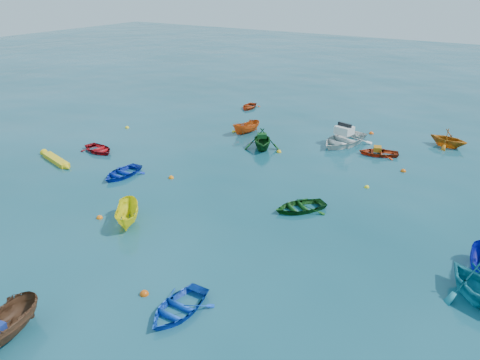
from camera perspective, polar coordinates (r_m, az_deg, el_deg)
The scene contains 27 objects.
ground at distance 24.68m, azimuth -6.22°, elevation -4.83°, with size 160.00×160.00×0.00m, color #093C48.
dinghy_blue_sw at distance 30.67m, azimuth -14.16°, elevation 0.49°, with size 2.11×2.94×0.61m, color #0D2BAE.
sampan_brown_mid at distance 19.16m, azimuth -26.84°, elevation -17.23°, with size 1.25×3.32×1.29m, color #56341F.
dinghy_blue_se at distance 18.64m, azimuth -7.56°, elevation -15.64°, with size 2.09×2.92×0.61m, color blue.
sampan_yellow_mid at distance 24.91m, azimuth -13.43°, elevation -5.11°, with size 1.10×2.92×1.13m, color yellow.
dinghy_green_e at distance 25.72m, azimuth 7.29°, elevation -3.63°, with size 2.09×2.92×0.60m, color #114A14.
dinghy_cyan_se at distance 21.29m, azimuth 26.42°, elevation -12.65°, with size 2.55×2.96×1.56m, color teal.
dinghy_red_nw at distance 35.36m, azimuth -16.79°, elevation 3.34°, with size 1.98×2.76×0.57m, color #9E0D13.
sampan_orange_n at distance 37.91m, azimuth 0.78°, elevation 5.74°, with size 1.03×2.72×1.05m, color #CD5313.
dinghy_green_n at distance 34.54m, azimuth 2.68°, elevation 3.88°, with size 2.61×3.03×1.59m, color #0F4415.
dinghy_red_ne at distance 34.67m, azimuth 16.49°, elevation 2.96°, with size 1.94×2.71×0.56m, color #B32F0E.
dinghy_red_far at distance 45.24m, azimuth 1.11°, elevation 8.75°, with size 1.78×2.48×0.52m, color #BE390F.
dinghy_orange_far at distance 38.14m, azimuth 23.92°, elevation 3.76°, with size 2.35×2.73×1.44m, color #BB6511.
kayak_yellow at distance 34.36m, azimuth -21.48°, elevation 2.07°, with size 0.58×3.89×0.39m, color yellow, non-canonical shape.
motorboat_white at distance 36.24m, azimuth 12.44°, elevation 4.30°, with size 3.26×4.55×1.54m, color silver.
tarp_green_b at distance 34.32m, azimuth 2.70°, elevation 5.44°, with size 0.67×0.50×0.32m, color #134F1C.
tarp_orange_b at distance 34.51m, azimuth 16.42°, elevation 3.67°, with size 0.68×0.52×0.33m, color #B76E12.
buoy_or_a at distance 25.77m, azimuth -16.74°, elevation -4.48°, with size 0.33×0.33×0.33m, color orange.
buoy_ye_a at distance 25.72m, azimuth -13.80°, elevation -4.18°, with size 0.35×0.35×0.35m, color yellow.
buoy_or_b at distance 19.69m, azimuth -11.59°, elevation -13.51°, with size 0.37×0.37×0.37m, color #D3520B.
buoy_ye_b at distance 40.31m, azimuth -13.60°, elevation 6.18°, with size 0.33×0.33×0.33m, color yellow.
buoy_or_c at distance 29.73m, azimuth -8.39°, elevation 0.23°, with size 0.34×0.34×0.34m, color orange.
buoy_ye_c at distance 33.85m, azimuth 4.76°, elevation 3.40°, with size 0.37×0.37×0.37m, color yellow.
buoy_or_d at distance 32.21m, azimuth 19.27°, elevation 0.99°, with size 0.36×0.36×0.36m, color #E05A0C.
buoy_ye_d at distance 38.18m, azimuth -0.78°, elevation 5.88°, with size 0.29×0.29×0.29m, color yellow.
buoy_or_e at distance 39.19m, azimuth 15.71°, elevation 5.45°, with size 0.38×0.38×0.38m, color #FF550D.
buoy_ye_e at distance 29.15m, azimuth 15.19°, elevation -0.89°, with size 0.30×0.30×0.30m, color yellow.
Camera 1 is at (13.73, -16.78, 11.80)m, focal length 35.00 mm.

